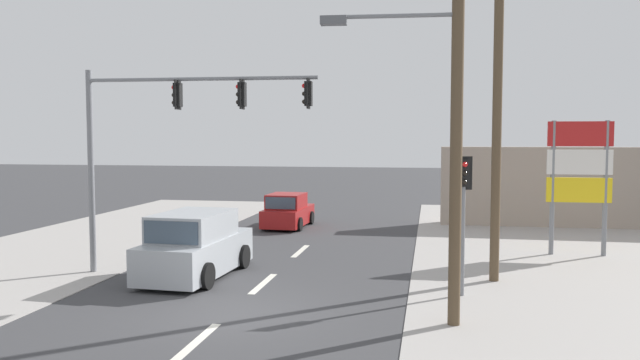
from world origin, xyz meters
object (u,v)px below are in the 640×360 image
object	(u,v)px
shopping_plaza_sign	(579,168)
suv_oncoming_near	(196,246)
traffic_signal_mast	(167,126)
pedestal_signal_right_kerb	(463,202)
utility_pole_foreground_right	(450,95)
hatchback_kerbside_parked	(288,212)
utility_pole_midground_right	(497,104)

from	to	relation	value
shopping_plaza_sign	suv_oncoming_near	bearing A→B (deg)	-155.36
traffic_signal_mast	pedestal_signal_right_kerb	world-z (taller)	traffic_signal_mast
utility_pole_foreground_right	hatchback_kerbside_parked	xyz separation A→B (m)	(-6.68, 13.67, -4.23)
utility_pole_foreground_right	suv_oncoming_near	xyz separation A→B (m)	(-7.05, 3.50, -4.04)
utility_pole_foreground_right	hatchback_kerbside_parked	distance (m)	15.79
utility_pole_foreground_right	utility_pole_midground_right	distance (m)	4.60
pedestal_signal_right_kerb	suv_oncoming_near	distance (m)	7.70
utility_pole_foreground_right	utility_pole_midground_right	bearing A→B (deg)	72.29
hatchback_kerbside_parked	suv_oncoming_near	bearing A→B (deg)	-92.13
shopping_plaza_sign	suv_oncoming_near	distance (m)	12.97
utility_pole_midground_right	pedestal_signal_right_kerb	world-z (taller)	utility_pole_midground_right
utility_pole_foreground_right	utility_pole_midground_right	size ratio (longest dim) A/B	0.97
pedestal_signal_right_kerb	hatchback_kerbside_parked	world-z (taller)	pedestal_signal_right_kerb
traffic_signal_mast	pedestal_signal_right_kerb	size ratio (longest dim) A/B	1.93
pedestal_signal_right_kerb	shopping_plaza_sign	world-z (taller)	shopping_plaza_sign
pedestal_signal_right_kerb	hatchback_kerbside_parked	bearing A→B (deg)	122.57
utility_pole_foreground_right	utility_pole_midground_right	world-z (taller)	utility_pole_midground_right
shopping_plaza_sign	suv_oncoming_near	xyz separation A→B (m)	(-11.63, -5.34, -2.10)
utility_pole_foreground_right	suv_oncoming_near	bearing A→B (deg)	153.59
utility_pole_foreground_right	pedestal_signal_right_kerb	distance (m)	3.60
shopping_plaza_sign	traffic_signal_mast	bearing A→B (deg)	-157.30
traffic_signal_mast	hatchback_kerbside_parked	bearing A→B (deg)	82.98
utility_pole_foreground_right	shopping_plaza_sign	bearing A→B (deg)	62.63
utility_pole_midground_right	pedestal_signal_right_kerb	xyz separation A→B (m)	(-0.97, -1.84, -2.52)
utility_pole_midground_right	hatchback_kerbside_parked	size ratio (longest dim) A/B	2.54
utility_pole_foreground_right	hatchback_kerbside_parked	world-z (taller)	utility_pole_foreground_right
traffic_signal_mast	shopping_plaza_sign	size ratio (longest dim) A/B	1.50
utility_pole_foreground_right	shopping_plaza_sign	distance (m)	10.14
utility_pole_foreground_right	shopping_plaza_sign	xyz separation A→B (m)	(4.58, 8.84, -1.95)
hatchback_kerbside_parked	suv_oncoming_near	xyz separation A→B (m)	(-0.38, -10.17, 0.18)
traffic_signal_mast	hatchback_kerbside_parked	xyz separation A→B (m)	(1.24, 10.06, -3.65)
utility_pole_midground_right	shopping_plaza_sign	world-z (taller)	utility_pole_midground_right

